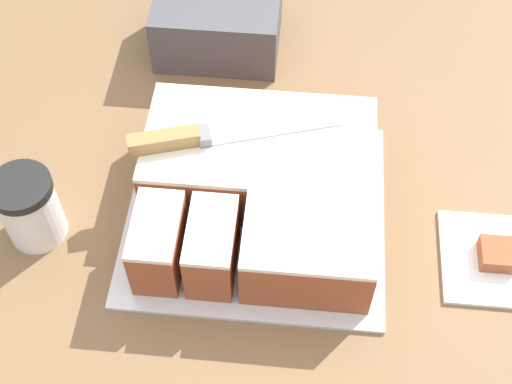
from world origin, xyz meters
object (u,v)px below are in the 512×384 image
object	(u,v)px
cake	(260,190)
storage_box	(218,23)
cake_board	(256,213)
knife	(192,137)
coffee_cup	(29,208)
brownie	(498,254)

from	to	relation	value
cake	storage_box	bearing A→B (deg)	106.54
cake_board	cake	xyz separation A→B (m)	(0.00, 0.00, 0.05)
cake	knife	distance (m)	0.11
knife	storage_box	world-z (taller)	knife
cake	coffee_cup	distance (m)	0.30
coffee_cup	brownie	size ratio (longest dim) A/B	2.34
coffee_cup	storage_box	bearing A→B (deg)	62.79
cake	cake_board	bearing A→B (deg)	-138.13
coffee_cup	storage_box	size ratio (longest dim) A/B	0.55
cake	coffee_cup	world-z (taller)	coffee_cup
knife	brownie	distance (m)	0.42
coffee_cup	brownie	xyz separation A→B (m)	(0.60, 0.01, -0.04)
knife	coffee_cup	bearing A→B (deg)	-171.71
cake	storage_box	xyz separation A→B (m)	(-0.10, 0.32, -0.00)
cake_board	cake	distance (m)	0.05
cake	coffee_cup	xyz separation A→B (m)	(-0.29, -0.06, 0.00)
knife	brownie	size ratio (longest dim) A/B	6.10
cake	knife	world-z (taller)	knife
cake	coffee_cup	bearing A→B (deg)	-168.58
cake_board	brownie	size ratio (longest dim) A/B	7.66
coffee_cup	brownie	bearing A→B (deg)	1.01
coffee_cup	knife	bearing A→B (deg)	25.46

